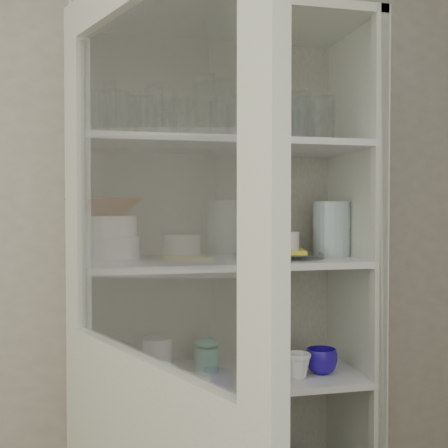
{
  "coord_description": "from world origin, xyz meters",
  "views": [
    {
      "loc": [
        -0.23,
        -0.62,
        1.43
      ],
      "look_at": [
        0.2,
        1.27,
        1.38
      ],
      "focal_mm": 45.0,
      "sensor_mm": 36.0,
      "label": 1
    }
  ],
  "objects_px": {
    "goblet_0": "(131,122)",
    "plate_stack_front": "(103,249)",
    "yellow_trivet": "(279,251)",
    "mug_white": "(298,365)",
    "plate_stack_back": "(103,248)",
    "glass_platter": "(279,256)",
    "measuring_cups": "(150,376)",
    "goblet_2": "(294,128)",
    "grey_bowl_stack": "(332,229)",
    "pantry_cabinet": "(220,346)",
    "goblet_1": "(166,122)",
    "terracotta_bowl": "(103,207)",
    "cream_bowl": "(103,226)",
    "mug_blue": "(321,361)",
    "white_ramekin": "(279,240)",
    "teal_jar": "(207,357)",
    "mug_teal": "(272,353)",
    "white_canister": "(157,355)",
    "goblet_3": "(313,126)"
  },
  "relations": [
    {
      "from": "goblet_0",
      "to": "plate_stack_front",
      "type": "distance_m",
      "value": 0.47
    },
    {
      "from": "yellow_trivet",
      "to": "mug_white",
      "type": "relative_size",
      "value": 2.03
    },
    {
      "from": "plate_stack_back",
      "to": "glass_platter",
      "type": "relative_size",
      "value": 0.58
    },
    {
      "from": "plate_stack_front",
      "to": "measuring_cups",
      "type": "height_order",
      "value": "plate_stack_front"
    },
    {
      "from": "goblet_2",
      "to": "grey_bowl_stack",
      "type": "height_order",
      "value": "goblet_2"
    },
    {
      "from": "pantry_cabinet",
      "to": "plate_stack_front",
      "type": "distance_m",
      "value": 0.56
    },
    {
      "from": "goblet_1",
      "to": "terracotta_bowl",
      "type": "distance_m",
      "value": 0.39
    },
    {
      "from": "cream_bowl",
      "to": "measuring_cups",
      "type": "relative_size",
      "value": 2.17
    },
    {
      "from": "goblet_2",
      "to": "yellow_trivet",
      "type": "height_order",
      "value": "goblet_2"
    },
    {
      "from": "mug_blue",
      "to": "glass_platter",
      "type": "bearing_deg",
      "value": 152.92
    },
    {
      "from": "yellow_trivet",
      "to": "white_ramekin",
      "type": "relative_size",
      "value": 1.25
    },
    {
      "from": "mug_white",
      "to": "measuring_cups",
      "type": "bearing_deg",
      "value": 173.28
    },
    {
      "from": "goblet_0",
      "to": "yellow_trivet",
      "type": "distance_m",
      "value": 0.69
    },
    {
      "from": "goblet_0",
      "to": "cream_bowl",
      "type": "bearing_deg",
      "value": -124.47
    },
    {
      "from": "goblet_2",
      "to": "mug_white",
      "type": "height_order",
      "value": "goblet_2"
    },
    {
      "from": "goblet_1",
      "to": "white_ramekin",
      "type": "height_order",
      "value": "goblet_1"
    },
    {
      "from": "pantry_cabinet",
      "to": "white_ramekin",
      "type": "height_order",
      "value": "pantry_cabinet"
    },
    {
      "from": "goblet_0",
      "to": "pantry_cabinet",
      "type": "bearing_deg",
      "value": -8.41
    },
    {
      "from": "terracotta_bowl",
      "to": "glass_platter",
      "type": "relative_size",
      "value": 0.73
    },
    {
      "from": "terracotta_bowl",
      "to": "cream_bowl",
      "type": "bearing_deg",
      "value": 0.0
    },
    {
      "from": "white_ramekin",
      "to": "plate_stack_front",
      "type": "bearing_deg",
      "value": -178.74
    },
    {
      "from": "grey_bowl_stack",
      "to": "teal_jar",
      "type": "relative_size",
      "value": 1.95
    },
    {
      "from": "plate_stack_front",
      "to": "pantry_cabinet",
      "type": "bearing_deg",
      "value": 13.31
    },
    {
      "from": "mug_teal",
      "to": "cream_bowl",
      "type": "bearing_deg",
      "value": -176.79
    },
    {
      "from": "pantry_cabinet",
      "to": "mug_white",
      "type": "distance_m",
      "value": 0.29
    },
    {
      "from": "cream_bowl",
      "to": "teal_jar",
      "type": "xyz_separation_m",
      "value": [
        0.35,
        0.07,
        -0.47
      ]
    },
    {
      "from": "goblet_1",
      "to": "white_ramekin",
      "type": "bearing_deg",
      "value": -16.35
    },
    {
      "from": "grey_bowl_stack",
      "to": "measuring_cups",
      "type": "distance_m",
      "value": 0.83
    },
    {
      "from": "goblet_2",
      "to": "pantry_cabinet",
      "type": "bearing_deg",
      "value": -175.34
    },
    {
      "from": "goblet_0",
      "to": "mug_teal",
      "type": "height_order",
      "value": "goblet_0"
    },
    {
      "from": "goblet_2",
      "to": "grey_bowl_stack",
      "type": "distance_m",
      "value": 0.4
    },
    {
      "from": "pantry_cabinet",
      "to": "glass_platter",
      "type": "relative_size",
      "value": 6.58
    },
    {
      "from": "plate_stack_back",
      "to": "mug_white",
      "type": "height_order",
      "value": "plate_stack_back"
    },
    {
      "from": "teal_jar",
      "to": "white_canister",
      "type": "distance_m",
      "value": 0.17
    },
    {
      "from": "measuring_cups",
      "to": "white_canister",
      "type": "height_order",
      "value": "white_canister"
    },
    {
      "from": "plate_stack_front",
      "to": "mug_blue",
      "type": "relative_size",
      "value": 2.11
    },
    {
      "from": "cream_bowl",
      "to": "mug_white",
      "type": "xyz_separation_m",
      "value": [
        0.64,
        -0.07,
        -0.48
      ]
    },
    {
      "from": "measuring_cups",
      "to": "goblet_2",
      "type": "bearing_deg",
      "value": 13.64
    },
    {
      "from": "plate_stack_back",
      "to": "mug_teal",
      "type": "xyz_separation_m",
      "value": [
        0.61,
        -0.04,
        -0.39
      ]
    },
    {
      "from": "plate_stack_front",
      "to": "mug_white",
      "type": "xyz_separation_m",
      "value": [
        0.64,
        -0.07,
        -0.4
      ]
    },
    {
      "from": "mug_teal",
      "to": "white_canister",
      "type": "bearing_deg",
      "value": 175.26
    },
    {
      "from": "goblet_3",
      "to": "glass_platter",
      "type": "xyz_separation_m",
      "value": [
        -0.17,
        -0.1,
        -0.47
      ]
    },
    {
      "from": "goblet_0",
      "to": "mug_teal",
      "type": "distance_m",
      "value": 0.98
    },
    {
      "from": "measuring_cups",
      "to": "mug_blue",
      "type": "bearing_deg",
      "value": -3.25
    },
    {
      "from": "yellow_trivet",
      "to": "mug_blue",
      "type": "distance_m",
      "value": 0.41
    },
    {
      "from": "white_ramekin",
      "to": "grey_bowl_stack",
      "type": "xyz_separation_m",
      "value": [
        0.22,
        0.04,
        0.04
      ]
    },
    {
      "from": "goblet_1",
      "to": "grey_bowl_stack",
      "type": "bearing_deg",
      "value": -6.56
    },
    {
      "from": "plate_stack_back",
      "to": "yellow_trivet",
      "type": "bearing_deg",
      "value": -11.59
    },
    {
      "from": "white_ramekin",
      "to": "mug_blue",
      "type": "relative_size",
      "value": 1.31
    },
    {
      "from": "goblet_0",
      "to": "white_canister",
      "type": "relative_size",
      "value": 1.26
    }
  ]
}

